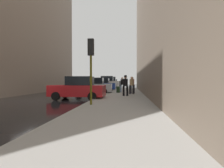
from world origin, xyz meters
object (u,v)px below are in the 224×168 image
Objects in this scene: pedestrian_with_fedora at (125,84)px; pedestrian_in_red_jacket at (132,84)px; rolling_suitcase at (118,89)px; parked_gray_coupe at (112,83)px; traffic_light at (91,57)px; pedestrian_in_jeans at (122,84)px; parked_red_hatchback at (78,89)px; parked_white_van at (106,83)px; pedestrian_in_tan_coat at (132,84)px; parked_silver_sedan at (93,86)px; fire_hydrant at (102,93)px; parked_black_suv at (110,83)px; parked_blue_sedan at (101,85)px.

pedestrian_with_fedora is 1.04× the size of pedestrian_in_red_jacket.
pedestrian_in_red_jacket is 1.81m from rolling_suitcase.
traffic_light is (1.85, -32.54, 1.91)m from parked_gray_coupe.
pedestrian_with_fedora is (0.46, -4.98, 0.03)m from pedestrian_in_jeans.
parked_red_hatchback is 0.91× the size of parked_white_van.
rolling_suitcase is at bearing -83.10° from parked_gray_coupe.
pedestrian_in_tan_coat is at bearing -94.01° from pedestrian_in_red_jacket.
pedestrian_in_tan_coat is at bearing -70.21° from pedestrian_in_jeans.
parked_gray_coupe is at bearing 90.00° from parked_silver_sedan.
traffic_light is at bearing -64.15° from parked_red_hatchback.
parked_silver_sedan is 3.34m from pedestrian_in_jeans.
pedestrian_in_tan_coat is (2.41, 3.30, 0.61)m from fire_hydrant.
rolling_suitcase is (2.75, -16.81, -0.54)m from parked_black_suv.
rolling_suitcase is (-0.43, -0.78, -0.61)m from pedestrian_in_jeans.
pedestrian_in_red_jacket is at bearing 51.20° from parked_red_hatchback.
traffic_light is at bearing -86.02° from parked_black_suv.
pedestrian_in_red_jacket is (4.31, -6.05, 0.26)m from parked_blue_sedan.
pedestrian_in_jeans is at bearing -81.74° from parked_gray_coupe.
rolling_suitcase is at bearing -80.72° from parked_black_suv.
parked_silver_sedan is 1.01× the size of parked_blue_sedan.
pedestrian_in_jeans is at bearing 109.79° from pedestrian_in_tan_coat.
pedestrian_in_jeans is (3.18, -21.91, 0.26)m from parked_gray_coupe.
parked_gray_coupe reaches higher than rolling_suitcase.
parked_gray_coupe is (0.00, 11.46, -0.18)m from parked_white_van.
parked_black_suv is 4.46× the size of rolling_suitcase.
parked_black_suv is 26.78m from traffic_light.
fire_hydrant is 5.01m from traffic_light.
pedestrian_in_jeans is 3.04m from pedestrian_in_tan_coat.
pedestrian_in_tan_coat is 2.62m from rolling_suitcase.
pedestrian_in_tan_coat reaches higher than parked_silver_sedan.
fire_hydrant is at bearing -80.48° from parked_blue_sedan.
parked_white_van is 10.92m from pedestrian_in_jeans.
pedestrian_in_jeans is (3.18, 1.00, 0.26)m from parked_silver_sedan.
pedestrian_in_jeans is (3.18, 6.81, 0.26)m from parked_red_hatchback.
parked_white_van is 21.23m from traffic_light.
pedestrian_in_red_jacket is 1.64× the size of rolling_suitcase.
parked_blue_sedan is 0.91× the size of parked_black_suv.
parked_black_suv reaches higher than parked_red_hatchback.
rolling_suitcase is at bearing -62.96° from parked_blue_sedan.
parked_black_suv is (-0.00, 11.42, 0.18)m from parked_blue_sedan.
parked_gray_coupe is at bearing 90.00° from parked_white_van.
parked_blue_sedan is 0.99× the size of parked_gray_coupe.
pedestrian_with_fedora is at bearing 72.42° from traffic_light.
parked_blue_sedan is 7.43m from pedestrian_in_red_jacket.
parked_red_hatchback reaches higher than fire_hydrant.
fire_hydrant is 0.41× the size of pedestrian_in_red_jacket.
parked_blue_sedan is 15.47m from traffic_light.
pedestrian_in_tan_coat is (1.03, -2.86, 0.00)m from pedestrian_in_jeans.
pedestrian_in_jeans reaches higher than parked_gray_coupe.
pedestrian_in_jeans is at bearing 17.42° from parked_silver_sedan.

